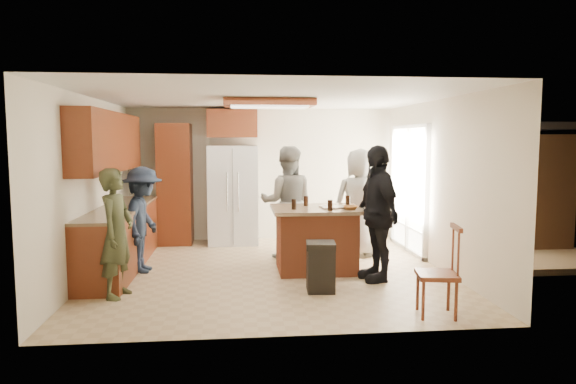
{
  "coord_description": "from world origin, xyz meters",
  "views": [
    {
      "loc": [
        -0.47,
        -7.3,
        1.9
      ],
      "look_at": [
        0.27,
        0.08,
        1.15
      ],
      "focal_mm": 32.0,
      "sensor_mm": 36.0,
      "label": 1
    }
  ],
  "objects": [
    {
      "name": "person_behind_left",
      "position": [
        0.33,
        0.84,
        0.9
      ],
      "size": [
        0.93,
        0.63,
        1.81
      ],
      "primitive_type": "imported",
      "rotation": [
        0.0,
        0.0,
        3.04
      ],
      "color": "gray",
      "rests_on": "ground"
    },
    {
      "name": "room_shell",
      "position": [
        4.37,
        1.64,
        0.87
      ],
      "size": [
        8.0,
        5.2,
        5.0
      ],
      "color": "tan",
      "rests_on": "ground"
    },
    {
      "name": "island_items",
      "position": [
        0.9,
        -0.12,
        0.97
      ],
      "size": [
        0.94,
        0.62,
        0.15
      ],
      "color": "silver",
      "rests_on": "kitchen_island"
    },
    {
      "name": "kitchen_island",
      "position": [
        0.67,
        -0.02,
        0.47
      ],
      "size": [
        1.28,
        1.03,
        0.93
      ],
      "color": "#A64A2A",
      "rests_on": "ground"
    },
    {
      "name": "trash_bin",
      "position": [
        0.57,
        -1.05,
        0.32
      ],
      "size": [
        0.4,
        0.4,
        0.63
      ],
      "color": "black",
      "rests_on": "ground"
    },
    {
      "name": "refrigerator",
      "position": [
        -0.55,
        2.12,
        0.9
      ],
      "size": [
        0.9,
        0.76,
        1.8
      ],
      "color": "white",
      "rests_on": "ground"
    },
    {
      "name": "back_wall_units",
      "position": [
        -1.33,
        2.2,
        1.38
      ],
      "size": [
        1.8,
        0.6,
        2.45
      ],
      "color": "maroon",
      "rests_on": "ground"
    },
    {
      "name": "left_cabinetry",
      "position": [
        -2.24,
        0.4,
        0.96
      ],
      "size": [
        0.64,
        3.0,
        2.3
      ],
      "color": "maroon",
      "rests_on": "ground"
    },
    {
      "name": "person_counter",
      "position": [
        -1.83,
        0.17,
        0.76
      ],
      "size": [
        0.54,
        1.02,
        1.53
      ],
      "primitive_type": "imported",
      "rotation": [
        0.0,
        0.0,
        1.48
      ],
      "color": "#1A2334",
      "rests_on": "ground"
    },
    {
      "name": "spindle_chair",
      "position": [
        1.69,
        -2.07,
        0.45
      ],
      "size": [
        0.49,
        0.49,
        0.99
      ],
      "color": "maroon",
      "rests_on": "ground"
    },
    {
      "name": "person_front_left",
      "position": [
        -1.92,
        -1.02,
        0.78
      ],
      "size": [
        0.53,
        0.65,
        1.57
      ],
      "primitive_type": "imported",
      "rotation": [
        0.0,
        0.0,
        1.36
      ],
      "color": "#383C23",
      "rests_on": "ground"
    },
    {
      "name": "person_side_right",
      "position": [
        1.41,
        -0.59,
        0.92
      ],
      "size": [
        0.71,
        1.15,
        1.84
      ],
      "primitive_type": "imported",
      "rotation": [
        0.0,
        0.0,
        -1.42
      ],
      "color": "black",
      "rests_on": "ground"
    },
    {
      "name": "person_behind_right",
      "position": [
        1.52,
        0.87,
        0.89
      ],
      "size": [
        0.88,
        0.59,
        1.77
      ],
      "primitive_type": "imported",
      "rotation": [
        0.0,
        0.0,
        3.17
      ],
      "color": "gray",
      "rests_on": "ground"
    }
  ]
}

